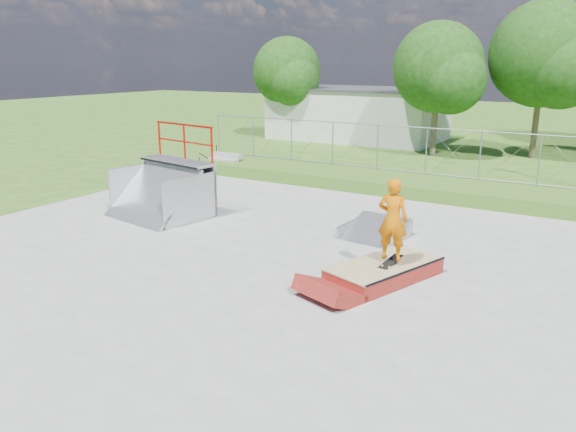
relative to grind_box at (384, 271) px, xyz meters
name	(u,v)px	position (x,y,z in m)	size (l,w,h in m)	color
ground	(282,271)	(-2.25, -0.69, -0.20)	(120.00, 120.00, 0.00)	#305919
concrete_pad	(282,270)	(-2.25, -0.69, -0.18)	(20.00, 16.00, 0.04)	gray
grass_berm	(416,185)	(-2.25, 8.81, 0.05)	(24.00, 3.00, 0.50)	#305919
grind_box	(384,271)	(0.00, 0.00, 0.00)	(2.09, 2.95, 0.40)	maroon
quarter_pipe	(157,173)	(-8.01, 1.29, 1.20)	(2.80, 2.37, 2.80)	#A5A8AD
flat_bank_ramp	(374,230)	(-1.37, 2.71, 0.04)	(1.55, 1.65, 0.48)	#A5A8AD
skateboard	(391,262)	(0.13, 0.03, 0.24)	(0.22, 0.80, 0.02)	black
skater	(393,222)	(0.13, 0.03, 1.15)	(0.66, 0.44, 1.82)	#CE6503
concrete_stairs	(221,164)	(-10.75, 8.01, 0.20)	(1.50, 1.60, 0.80)	gray
chain_link_fence	(426,151)	(-2.25, 9.81, 1.20)	(20.00, 0.06, 1.80)	gray
utility_building_flat	(358,114)	(-10.25, 21.31, 1.30)	(10.00, 6.00, 3.00)	white
tree_left_near	(442,71)	(-4.00, 17.14, 4.04)	(4.76, 4.48, 6.65)	brown
tree_center	(549,58)	(0.53, 19.12, 4.65)	(5.44, 5.12, 7.60)	brown
tree_left_far	(289,74)	(-14.02, 19.15, 3.74)	(4.42, 4.16, 6.18)	brown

